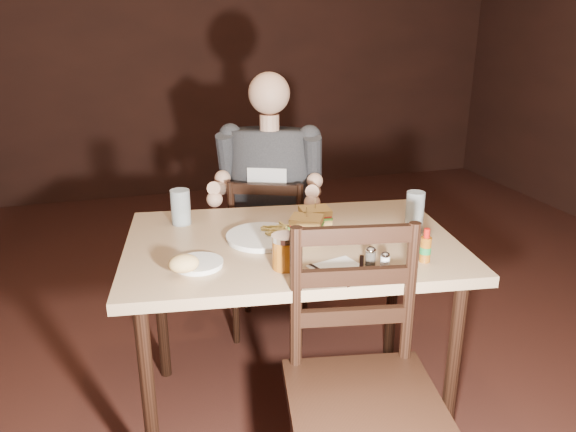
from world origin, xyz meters
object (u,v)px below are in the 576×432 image
object	(u,v)px
glass_left	(181,207)
syrup_dispenser	(285,252)
chair_far	(271,254)
glass_right	(415,212)
chair_near	(365,403)
hot_sauce	(426,245)
side_plate	(199,265)
main_table	(292,259)
diner	(269,169)
dinner_plate	(262,238)

from	to	relation	value
glass_left	syrup_dispenser	distance (m)	0.60
chair_far	glass_right	distance (m)	0.91
chair_near	hot_sauce	xyz separation A→B (m)	(0.35, 0.31, 0.34)
hot_sauce	side_plate	xyz separation A→B (m)	(-0.75, 0.18, -0.05)
main_table	side_plate	size ratio (longest dim) A/B	8.30
chair_near	diner	bearing A→B (deg)	98.86
side_plate	diner	bearing A→B (deg)	59.26
chair_far	syrup_dispenser	distance (m)	0.99
main_table	syrup_dispenser	distance (m)	0.28
main_table	side_plate	xyz separation A→B (m)	(-0.37, -0.13, 0.08)
dinner_plate	side_plate	distance (m)	0.31
syrup_dispenser	side_plate	xyz separation A→B (m)	(-0.28, 0.10, -0.05)
diner	glass_left	xyz separation A→B (m)	(-0.45, -0.32, -0.04)
glass_right	diner	bearing A→B (deg)	121.65
main_table	glass_right	world-z (taller)	glass_right
main_table	glass_right	distance (m)	0.51
chair_near	side_plate	world-z (taller)	chair_near
main_table	diner	xyz separation A→B (m)	(0.08, 0.62, 0.19)
diner	syrup_dispenser	distance (m)	0.86
chair_near	glass_right	world-z (taller)	chair_near
diner	dinner_plate	bearing A→B (deg)	-84.38
diner	hot_sauce	size ratio (longest dim) A/B	7.36
glass_right	hot_sauce	xyz separation A→B (m)	(-0.10, -0.27, -0.02)
main_table	syrup_dispenser	size ratio (longest dim) A/B	11.32
dinner_plate	glass_right	xyz separation A→B (m)	(0.59, -0.08, 0.07)
chair_far	chair_near	distance (m)	1.28
dinner_plate	hot_sauce	size ratio (longest dim) A/B	2.20
chair_far	side_plate	bearing A→B (deg)	82.59
chair_near	glass_left	bearing A→B (deg)	124.82
glass_left	side_plate	distance (m)	0.44
chair_near	side_plate	bearing A→B (deg)	140.30
main_table	chair_far	world-z (taller)	chair_far
main_table	chair_far	size ratio (longest dim) A/B	1.57
diner	dinner_plate	world-z (taller)	diner
side_plate	chair_near	bearing A→B (deg)	-50.41
chair_far	glass_left	distance (m)	0.72
glass_left	chair_near	bearing A→B (deg)	-65.89
main_table	diner	world-z (taller)	diner
diner	side_plate	distance (m)	0.88
chair_far	diner	size ratio (longest dim) A/B	0.96
hot_sauce	syrup_dispenser	world-z (taller)	hot_sauce
main_table	glass_right	size ratio (longest dim) A/B	8.31
glass_left	glass_right	xyz separation A→B (m)	(0.86, -0.35, 0.01)
diner	hot_sauce	distance (m)	0.98
diner	dinner_plate	distance (m)	0.62
dinner_plate	glass_left	world-z (taller)	glass_left
chair_far	dinner_plate	bearing A→B (deg)	95.23
hot_sauce	side_plate	distance (m)	0.77
main_table	diner	size ratio (longest dim) A/B	1.50
glass_right	syrup_dispenser	distance (m)	0.61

